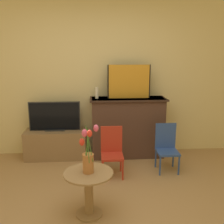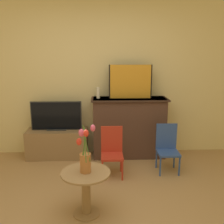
{
  "view_description": "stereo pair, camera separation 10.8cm",
  "coord_description": "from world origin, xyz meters",
  "px_view_note": "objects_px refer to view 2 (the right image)",
  "views": [
    {
      "loc": [
        0.0,
        -2.22,
        1.71
      ],
      "look_at": [
        0.23,
        1.19,
        0.91
      ],
      "focal_mm": 42.0,
      "sensor_mm": 36.0,
      "label": 1
    },
    {
      "loc": [
        0.11,
        -2.23,
        1.71
      ],
      "look_at": [
        0.23,
        1.19,
        0.91
      ],
      "focal_mm": 42.0,
      "sensor_mm": 36.0,
      "label": 2
    }
  ],
  "objects_px": {
    "painting": "(130,82)",
    "vase_tulips": "(85,156)",
    "tv_monitor": "(56,116)",
    "chair_red": "(112,150)",
    "chair_blue": "(167,146)"
  },
  "relations": [
    {
      "from": "tv_monitor",
      "to": "chair_blue",
      "type": "xyz_separation_m",
      "value": [
        1.68,
        -0.57,
        -0.32
      ]
    },
    {
      "from": "tv_monitor",
      "to": "vase_tulips",
      "type": "bearing_deg",
      "value": -70.83
    },
    {
      "from": "tv_monitor",
      "to": "chair_red",
      "type": "distance_m",
      "value": 1.15
    },
    {
      "from": "chair_red",
      "to": "tv_monitor",
      "type": "bearing_deg",
      "value": 142.43
    },
    {
      "from": "painting",
      "to": "chair_blue",
      "type": "distance_m",
      "value": 1.16
    },
    {
      "from": "chair_blue",
      "to": "painting",
      "type": "bearing_deg",
      "value": 129.88
    },
    {
      "from": "tv_monitor",
      "to": "painting",
      "type": "bearing_deg",
      "value": 0.76
    },
    {
      "from": "painting",
      "to": "vase_tulips",
      "type": "distance_m",
      "value": 1.85
    },
    {
      "from": "painting",
      "to": "vase_tulips",
      "type": "height_order",
      "value": "painting"
    },
    {
      "from": "painting",
      "to": "tv_monitor",
      "type": "bearing_deg",
      "value": -179.24
    },
    {
      "from": "vase_tulips",
      "to": "chair_blue",
      "type": "bearing_deg",
      "value": 43.62
    },
    {
      "from": "painting",
      "to": "chair_blue",
      "type": "height_order",
      "value": "painting"
    },
    {
      "from": "chair_red",
      "to": "chair_blue",
      "type": "distance_m",
      "value": 0.81
    },
    {
      "from": "painting",
      "to": "chair_red",
      "type": "distance_m",
      "value": 1.15
    },
    {
      "from": "painting",
      "to": "vase_tulips",
      "type": "relative_size",
      "value": 1.29
    }
  ]
}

